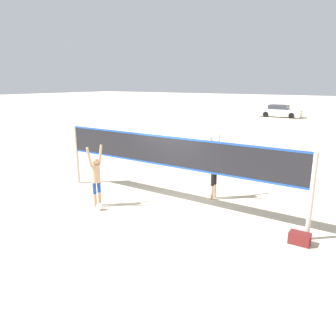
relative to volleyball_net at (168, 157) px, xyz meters
name	(u,v)px	position (x,y,z in m)	size (l,w,h in m)	color
ground_plane	(168,205)	(0.00, 0.00, -1.66)	(200.00, 200.00, 0.00)	beige
volleyball_net	(168,157)	(0.00, 0.00, 0.00)	(8.95, 0.12, 2.34)	beige
player_spiker	(96,175)	(-1.90, -1.39, -0.60)	(0.28, 0.69, 2.03)	tan
player_blocker	(214,165)	(0.98, 1.41, -0.45)	(0.28, 0.72, 2.28)	beige
volleyball	(100,207)	(-1.57, -1.61, -1.55)	(0.23, 0.23, 0.23)	white
gear_bag	(300,238)	(4.31, -0.38, -1.51)	(0.51, 0.32, 0.30)	maroon
parked_car_near	(280,112)	(-5.08, 30.93, -1.02)	(4.74, 2.02, 1.42)	silver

